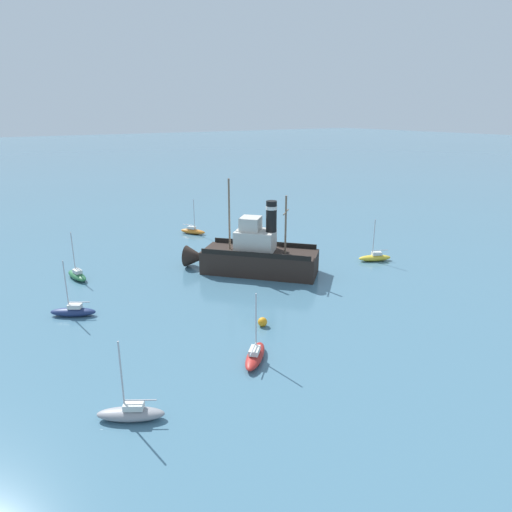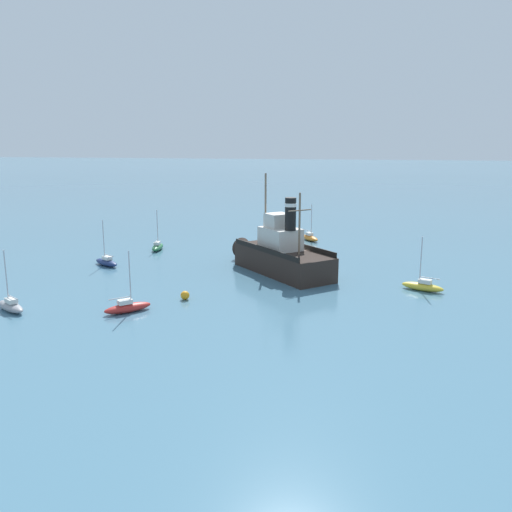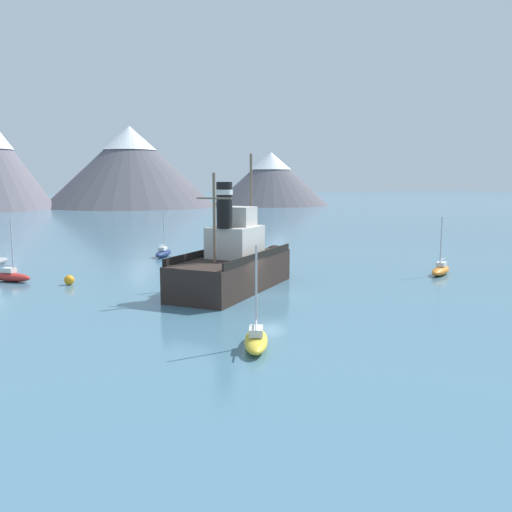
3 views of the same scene
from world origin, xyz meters
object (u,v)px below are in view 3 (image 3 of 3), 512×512
sailboat_navy (163,253)px  sailboat_green (251,251)px  sailboat_yellow (256,339)px  old_tugboat (236,264)px  sailboat_orange (441,270)px  mooring_buoy (69,280)px  sailboat_red (11,276)px

sailboat_navy → sailboat_green: bearing=-14.9°
sailboat_green → sailboat_yellow: size_ratio=1.00×
old_tugboat → sailboat_navy: size_ratio=2.64×
old_tugboat → sailboat_orange: old_tugboat is taller
old_tugboat → mooring_buoy: size_ratio=17.06×
sailboat_orange → mooring_buoy: 30.17m
sailboat_yellow → sailboat_orange: bearing=28.4°
sailboat_orange → sailboat_green: (-9.70, 17.81, 0.00)m
sailboat_green → mooring_buoy: (-19.39, -9.80, -0.05)m
sailboat_orange → mooring_buoy: bearing=164.6°
sailboat_red → mooring_buoy: bearing=-39.9°
old_tugboat → sailboat_green: old_tugboat is taller
sailboat_navy → sailboat_yellow: 32.56m
sailboat_green → sailboat_red: bearing=-164.8°
old_tugboat → sailboat_red: (-15.18, 9.90, -1.40)m
sailboat_green → sailboat_navy: bearing=165.1°
sailboat_yellow → mooring_buoy: (-6.63, 20.15, -0.05)m
sailboat_orange → sailboat_navy: bearing=132.7°
sailboat_red → sailboat_yellow: 25.88m
sailboat_yellow → sailboat_navy: bearing=83.3°
sailboat_red → sailboat_orange: (33.16, -11.42, 0.00)m
sailboat_orange → sailboat_yellow: 25.52m
sailboat_green → sailboat_navy: (-8.97, 2.39, 0.00)m
sailboat_orange → sailboat_yellow: size_ratio=1.00×
sailboat_red → sailboat_orange: same height
mooring_buoy → sailboat_orange: bearing=-15.4°
sailboat_orange → mooring_buoy: size_ratio=6.47×
sailboat_orange → sailboat_navy: 27.51m
sailboat_red → sailboat_navy: bearing=31.2°
sailboat_red → sailboat_orange: size_ratio=1.00×
mooring_buoy → sailboat_red: bearing=140.1°
sailboat_orange → sailboat_navy: (-18.67, 20.20, 0.00)m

